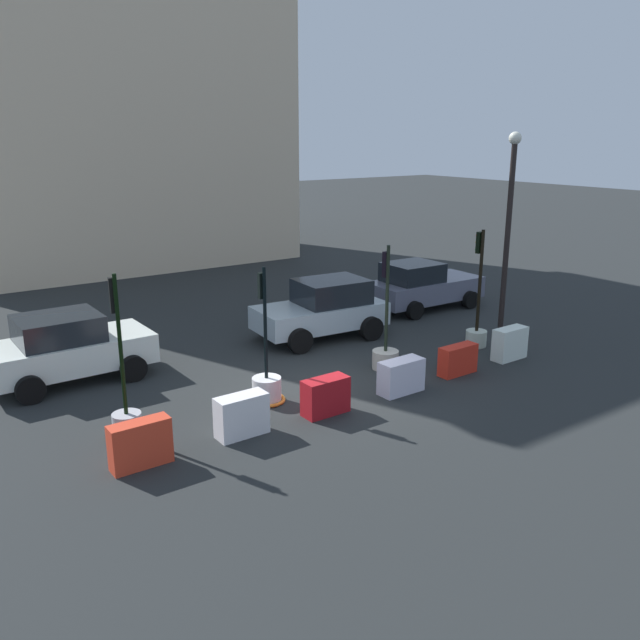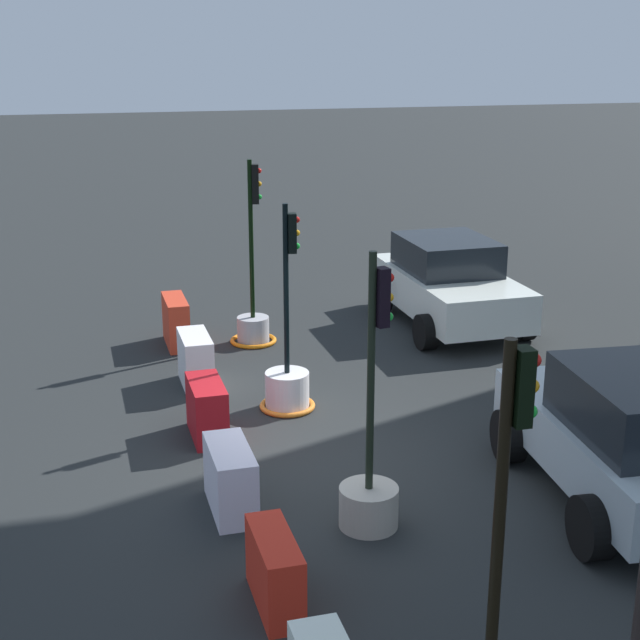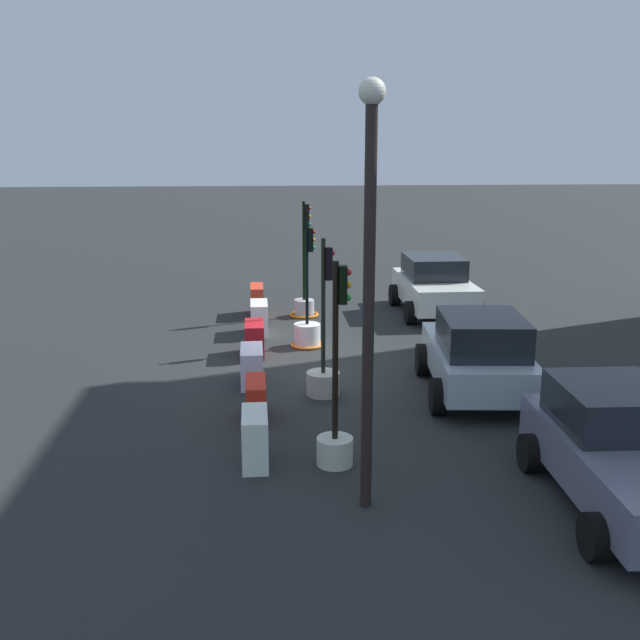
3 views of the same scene
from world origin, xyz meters
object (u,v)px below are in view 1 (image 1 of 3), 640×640
object	(u,v)px
traffic_light_3	(477,323)
car_silver_hatchback	(323,309)
car_white_van	(67,348)
construction_barrier_0	(140,444)
construction_barrier_2	(326,396)
traffic_light_1	(267,385)
street_lamp_post	(509,219)
construction_barrier_1	(242,415)
car_grey_saloon	(422,286)
construction_barrier_3	(401,376)
traffic_light_2	(385,349)
construction_barrier_4	(458,360)
construction_barrier_5	(510,344)
traffic_light_0	(126,414)

from	to	relation	value
traffic_light_3	car_silver_hatchback	world-z (taller)	traffic_light_3
car_silver_hatchback	car_white_van	world-z (taller)	car_silver_hatchback
construction_barrier_0	construction_barrier_2	size ratio (longest dim) A/B	1.07
traffic_light_1	car_silver_hatchback	distance (m)	5.15
car_white_van	street_lamp_post	bearing A→B (deg)	-16.71
traffic_light_3	construction_barrier_0	xyz separation A→B (m)	(-10.51, -1.43, -0.23)
street_lamp_post	construction_barrier_1	bearing A→B (deg)	-170.41
car_grey_saloon	construction_barrier_3	bearing A→B (deg)	-136.51
traffic_light_2	construction_barrier_4	size ratio (longest dim) A/B	2.98
traffic_light_2	car_silver_hatchback	bearing A→B (deg)	85.81
construction_barrier_5	construction_barrier_3	bearing A→B (deg)	-178.11
construction_barrier_1	construction_barrier_2	distance (m)	2.02
traffic_light_0	construction_barrier_5	world-z (taller)	traffic_light_0
traffic_light_1	construction_barrier_0	world-z (taller)	traffic_light_1
traffic_light_1	construction_barrier_1	world-z (taller)	traffic_light_1
traffic_light_2	traffic_light_1	bearing A→B (deg)	-177.66
car_white_van	street_lamp_post	distance (m)	12.66
traffic_light_0	traffic_light_1	bearing A→B (deg)	-1.34
construction_barrier_2	car_grey_saloon	size ratio (longest dim) A/B	0.25
construction_barrier_0	car_white_van	bearing A→B (deg)	89.06
traffic_light_1	construction_barrier_2	bearing A→B (deg)	-61.33
traffic_light_0	street_lamp_post	world-z (taller)	street_lamp_post
traffic_light_2	construction_barrier_2	world-z (taller)	traffic_light_2
construction_barrier_3	construction_barrier_5	bearing A→B (deg)	1.89
construction_barrier_0	street_lamp_post	xyz separation A→B (m)	(11.94, 1.75, 3.08)
street_lamp_post	construction_barrier_0	bearing A→B (deg)	-171.68
traffic_light_3	construction_barrier_5	bearing A→B (deg)	-95.16
traffic_light_1	traffic_light_2	world-z (taller)	traffic_light_2
traffic_light_2	car_silver_hatchback	size ratio (longest dim) A/B	0.81
traffic_light_3	street_lamp_post	distance (m)	3.20
car_white_van	street_lamp_post	size ratio (longest dim) A/B	0.66
construction_barrier_0	construction_barrier_2	distance (m)	4.18
construction_barrier_1	construction_barrier_5	xyz separation A→B (m)	(8.24, 0.02, 0.01)
construction_barrier_0	car_white_van	distance (m)	5.32
car_grey_saloon	street_lamp_post	bearing A→B (deg)	-92.90
construction_barrier_2	construction_barrier_3	world-z (taller)	construction_barrier_2
car_white_van	construction_barrier_5	bearing A→B (deg)	-26.73
traffic_light_1	construction_barrier_3	size ratio (longest dim) A/B	2.78
traffic_light_0	construction_barrier_4	bearing A→B (deg)	-9.06
construction_barrier_3	car_white_van	size ratio (longest dim) A/B	0.29
construction_barrier_1	car_grey_saloon	size ratio (longest dim) A/B	0.26
construction_barrier_5	car_silver_hatchback	xyz separation A→B (m)	(-3.04, 4.53, 0.44)
traffic_light_1	car_white_van	size ratio (longest dim) A/B	0.80
traffic_light_2	construction_barrier_0	world-z (taller)	traffic_light_2
construction_barrier_0	construction_barrier_1	bearing A→B (deg)	2.44
construction_barrier_4	street_lamp_post	world-z (taller)	street_lamp_post
construction_barrier_0	construction_barrier_4	world-z (taller)	construction_barrier_0
construction_barrier_4	car_silver_hatchback	bearing A→B (deg)	102.67
construction_barrier_1	street_lamp_post	bearing A→B (deg)	9.59
construction_barrier_0	car_silver_hatchback	size ratio (longest dim) A/B	0.28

